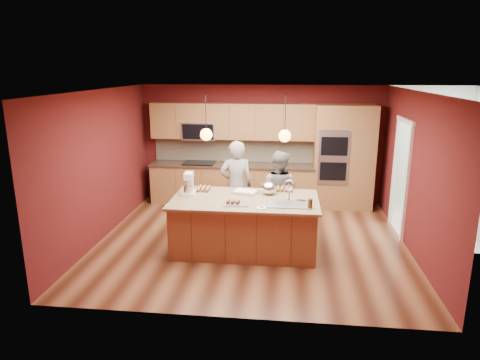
# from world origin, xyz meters

# --- Properties ---
(floor) EXTENTS (5.50, 5.50, 0.00)m
(floor) POSITION_xyz_m (0.00, 0.00, 0.00)
(floor) COLOR #442113
(floor) RESTS_ON ground
(ceiling) EXTENTS (5.50, 5.50, 0.00)m
(ceiling) POSITION_xyz_m (0.00, 0.00, 2.70)
(ceiling) COLOR white
(ceiling) RESTS_ON ground
(wall_back) EXTENTS (5.50, 0.00, 5.50)m
(wall_back) POSITION_xyz_m (0.00, 2.50, 1.35)
(wall_back) COLOR #4F1314
(wall_back) RESTS_ON ground
(wall_front) EXTENTS (5.50, 0.00, 5.50)m
(wall_front) POSITION_xyz_m (0.00, -2.50, 1.35)
(wall_front) COLOR #4F1314
(wall_front) RESTS_ON ground
(wall_left) EXTENTS (0.00, 5.00, 5.00)m
(wall_left) POSITION_xyz_m (-2.75, 0.00, 1.35)
(wall_left) COLOR #4F1314
(wall_left) RESTS_ON ground
(wall_right) EXTENTS (0.00, 5.00, 5.00)m
(wall_right) POSITION_xyz_m (2.75, 0.00, 1.35)
(wall_right) COLOR #4F1314
(wall_right) RESTS_ON ground
(cabinet_run) EXTENTS (3.74, 0.64, 2.30)m
(cabinet_run) POSITION_xyz_m (-0.68, 2.25, 0.98)
(cabinet_run) COLOR olive
(cabinet_run) RESTS_ON floor
(oven_column) EXTENTS (1.30, 0.62, 2.30)m
(oven_column) POSITION_xyz_m (1.85, 2.19, 1.15)
(oven_column) COLOR olive
(oven_column) RESTS_ON floor
(doorway_trim) EXTENTS (0.08, 1.11, 2.20)m
(doorway_trim) POSITION_xyz_m (2.73, 0.80, 1.05)
(doorway_trim) COLOR white
(doorway_trim) RESTS_ON wall_right
(pendant_left) EXTENTS (0.20, 0.20, 0.80)m
(pendant_left) POSITION_xyz_m (-0.73, -0.34, 2.00)
(pendant_left) COLOR black
(pendant_left) RESTS_ON ceiling
(pendant_right) EXTENTS (0.20, 0.20, 0.80)m
(pendant_right) POSITION_xyz_m (0.56, -0.34, 2.00)
(pendant_right) COLOR black
(pendant_right) RESTS_ON ceiling
(island) EXTENTS (2.48, 1.39, 1.29)m
(island) POSITION_xyz_m (-0.07, -0.35, 0.47)
(island) COLOR olive
(island) RESTS_ON floor
(person_left) EXTENTS (0.70, 0.52, 1.75)m
(person_left) POSITION_xyz_m (-0.35, 0.60, 0.87)
(person_left) COLOR black
(person_left) RESTS_ON floor
(person_right) EXTENTS (0.92, 0.83, 1.57)m
(person_right) POSITION_xyz_m (0.46, 0.60, 0.78)
(person_right) COLOR slate
(person_right) RESTS_ON floor
(stand_mixer) EXTENTS (0.23, 0.30, 0.40)m
(stand_mixer) POSITION_xyz_m (-1.08, -0.23, 1.09)
(stand_mixer) COLOR white
(stand_mixer) RESTS_ON island
(sheet_cake) EXTENTS (0.50, 0.43, 0.05)m
(sheet_cake) POSITION_xyz_m (-0.11, -0.01, 0.94)
(sheet_cake) COLOR silver
(sheet_cake) RESTS_ON island
(cooling_rack) EXTENTS (0.43, 0.33, 0.02)m
(cooling_rack) POSITION_xyz_m (-0.20, -0.68, 0.93)
(cooling_rack) COLOR #ACAEB4
(cooling_rack) RESTS_ON island
(mixing_bowl) EXTENTS (0.27, 0.27, 0.23)m
(mixing_bowl) POSITION_xyz_m (0.30, -0.04, 1.02)
(mixing_bowl) COLOR silver
(mixing_bowl) RESTS_ON island
(plate) EXTENTS (0.16, 0.16, 0.01)m
(plate) POSITION_xyz_m (0.22, -0.84, 0.92)
(plate) COLOR silver
(plate) RESTS_ON island
(tumbler) EXTENTS (0.07, 0.07, 0.15)m
(tumbler) POSITION_xyz_m (0.99, -0.72, 0.99)
(tumbler) COLOR #39250D
(tumbler) RESTS_ON island
(phone) EXTENTS (0.16, 0.11, 0.01)m
(phone) POSITION_xyz_m (0.86, -0.36, 0.92)
(phone) COLOR black
(phone) RESTS_ON island
(cupcakes_left) EXTENTS (0.23, 0.31, 0.07)m
(cupcakes_left) POSITION_xyz_m (-0.88, 0.07, 0.95)
(cupcakes_left) COLOR #BD783D
(cupcakes_left) RESTS_ON island
(cupcakes_rack) EXTENTS (0.23, 0.15, 0.07)m
(cupcakes_rack) POSITION_xyz_m (-0.25, -0.68, 0.97)
(cupcakes_rack) COLOR #BD783D
(cupcakes_rack) RESTS_ON island
(cupcakes_right) EXTENTS (0.31, 0.24, 0.07)m
(cupcakes_right) POSITION_xyz_m (0.57, 0.21, 0.95)
(cupcakes_right) COLOR #BD783D
(cupcakes_right) RESTS_ON island
(washer) EXTENTS (0.71, 0.72, 1.04)m
(washer) POSITION_xyz_m (4.17, 0.81, 0.52)
(washer) COLOR white
(washer) RESTS_ON floor
(dryer) EXTENTS (0.76, 0.77, 0.96)m
(dryer) POSITION_xyz_m (4.21, 1.51, 0.48)
(dryer) COLOR white
(dryer) RESTS_ON floor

